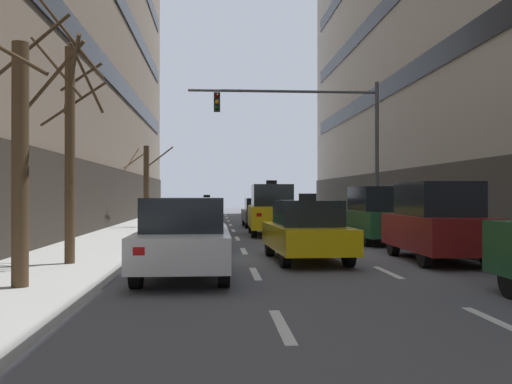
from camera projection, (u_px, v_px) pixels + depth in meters
The scene contains 34 objects.
ground_plane at pixel (302, 258), 15.66m from camera, with size 120.00×120.00×0.00m, color #515156.
sidewalk_left at pixel (76, 257), 15.21m from camera, with size 3.26×80.00×0.14m, color gray.
lane_stripe_l1_s2 at pixel (282, 326), 7.57m from camera, with size 0.16×2.00×0.01m, color silver.
lane_stripe_l1_s3 at pixel (255, 274), 12.56m from camera, with size 0.16×2.00×0.01m, color silver.
lane_stripe_l1_s4 at pixel (244, 251), 17.54m from camera, with size 0.16×2.00×0.01m, color silver.
lane_stripe_l1_s5 at pixel (237, 238), 22.53m from camera, with size 0.16×2.00×0.01m, color silver.
lane_stripe_l1_s6 at pixel (233, 230), 27.52m from camera, with size 0.16×2.00×0.01m, color silver.
lane_stripe_l1_s7 at pixel (231, 225), 32.50m from camera, with size 0.16×2.00×0.01m, color silver.
lane_stripe_l1_s8 at pixel (228, 221), 37.49m from camera, with size 0.16×2.00×0.01m, color silver.
lane_stripe_l1_s9 at pixel (227, 218), 42.48m from camera, with size 0.16×2.00×0.01m, color silver.
lane_stripe_l1_s10 at pixel (226, 215), 47.46m from camera, with size 0.16×2.00×0.01m, color silver.
lane_stripe_l2_s2 at pixel (498, 322), 7.79m from camera, with size 0.16×2.00×0.01m, color silver.
lane_stripe_l2_s3 at pixel (388, 272), 12.77m from camera, with size 0.16×2.00×0.01m, color silver.
lane_stripe_l2_s4 at pixel (339, 250), 17.76m from camera, with size 0.16×2.00×0.01m, color silver.
lane_stripe_l2_s5 at pixel (312, 238), 22.75m from camera, with size 0.16×2.00×0.01m, color silver.
lane_stripe_l2_s6 at pixel (294, 230), 27.73m from camera, with size 0.16×2.00×0.01m, color silver.
lane_stripe_l2_s7 at pixel (282, 225), 32.72m from camera, with size 0.16×2.00×0.01m, color silver.
lane_stripe_l2_s8 at pixel (273, 221), 37.71m from camera, with size 0.16×2.00×0.01m, color silver.
lane_stripe_l2_s9 at pixel (267, 218), 42.69m from camera, with size 0.16×2.00×0.01m, color silver.
lane_stripe_l2_s10 at pixel (261, 215), 47.68m from camera, with size 0.16×2.00×0.01m, color silver.
taxi_driving_0 at pixel (207, 210), 36.23m from camera, with size 1.79×4.19×1.74m.
car_driving_1 at pixel (259, 213), 30.72m from camera, with size 1.78×4.17×1.56m.
taxi_driving_2 at pixel (306, 231), 14.89m from camera, with size 1.98×4.37×1.79m.
car_driving_3 at pixel (196, 226), 17.54m from camera, with size 1.80×4.18×1.56m.
taxi_driving_4 at pixel (272, 210), 24.41m from camera, with size 1.99×4.56×2.37m.
car_driving_5 at pixel (184, 238), 11.98m from camera, with size 1.90×4.52×1.69m.
car_driving_6 at pixel (201, 216), 25.45m from camera, with size 1.89×4.36×1.62m.
car_parked_1 at pixel (437, 222), 14.91m from camera, with size 1.93×4.37×2.09m.
car_parked_2 at pixel (377, 215), 20.43m from camera, with size 1.85×4.26×2.04m.
traffic_signal_0 at pixel (322, 128), 25.32m from camera, with size 8.57×0.35×6.70m.
street_tree_0 at pixel (146, 184), 28.20m from camera, with size 2.46×1.89×4.05m.
street_tree_1 at pixel (70, 144), 13.30m from camera, with size 1.77×1.79×5.96m.
street_tree_3 at pixel (21, 152), 9.93m from camera, with size 2.27×2.26×5.11m.
pedestrian_0 at pixel (362, 207), 31.54m from camera, with size 0.35×0.47×1.61m.
Camera 1 is at (-2.39, -15.53, 1.76)m, focal length 39.69 mm.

